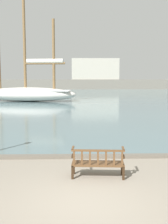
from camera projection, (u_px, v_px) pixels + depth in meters
name	position (u px, v px, depth m)	size (l,w,h in m)	color
ground_plane	(85.00, 203.00, 6.88)	(160.00, 160.00, 0.00)	gray
harbor_water	(78.00, 94.00, 50.53)	(100.00, 80.00, 0.08)	slate
quay_edge_kerb	(82.00, 156.00, 10.69)	(40.00, 0.30, 0.12)	#675F54
park_bench	(98.00, 162.00, 8.58)	(1.63, 0.63, 0.92)	#322113
sailboat_far_port	(28.00, 91.00, 34.60)	(12.35, 5.06, 14.22)	silver
far_breakwater	(83.00, 80.00, 69.44)	(59.66, 2.40, 7.63)	slate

